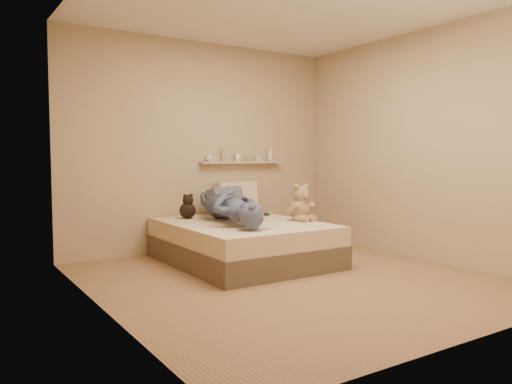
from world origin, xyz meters
TOP-DOWN VIEW (x-y plane):
  - room at (0.00, 0.00)m, footprint 3.80×3.80m
  - bed at (0.00, 0.93)m, footprint 1.50×1.90m
  - game_console at (-0.08, 0.34)m, footprint 0.17×0.12m
  - teddy_bear at (0.63, 0.69)m, footprint 0.35×0.33m
  - dark_plush at (-0.38, 1.54)m, footprint 0.19×0.19m
  - pillow_cream at (0.42, 1.76)m, footprint 0.55×0.20m
  - pillow_grey at (0.20, 1.62)m, footprint 0.55×0.38m
  - person at (-0.13, 0.96)m, footprint 0.90×1.62m
  - wall_shelf at (0.55, 1.84)m, footprint 1.20×0.12m
  - shelf_bottles at (0.57, 1.84)m, footprint 1.02×0.10m

SIDE VIEW (x-z plane):
  - bed at x=0.00m, z-range 0.00..0.45m
  - dark_plush at x=-0.38m, z-range 0.43..0.72m
  - game_console at x=-0.08m, z-range 0.56..0.62m
  - pillow_grey at x=0.20m, z-range 0.44..0.80m
  - teddy_bear at x=0.63m, z-range 0.41..0.83m
  - person at x=-0.13m, z-range 0.45..0.82m
  - pillow_cream at x=0.42m, z-range 0.44..0.86m
  - wall_shelf at x=0.55m, z-range 1.09..1.11m
  - shelf_bottles at x=0.57m, z-range 1.09..1.27m
  - room at x=0.00m, z-range -0.60..3.20m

